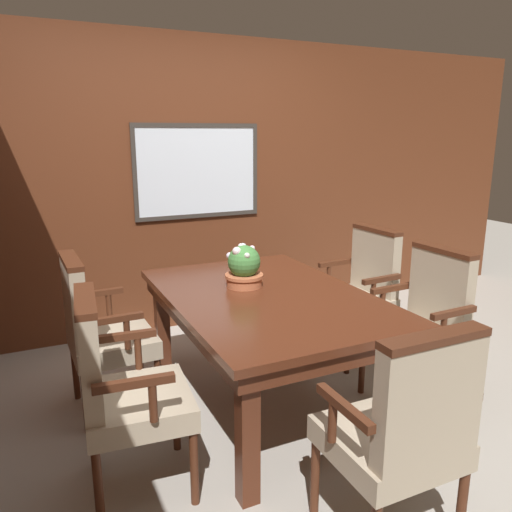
% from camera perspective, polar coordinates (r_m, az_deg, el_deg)
% --- Properties ---
extents(ground_plane, '(14.00, 14.00, 0.00)m').
position_cam_1_polar(ground_plane, '(3.17, 3.64, -17.90)').
color(ground_plane, '#A39E93').
extents(wall_back, '(7.20, 0.08, 2.45)m').
position_cam_1_polar(wall_back, '(4.32, -7.43, 7.92)').
color(wall_back, '#5B2D19').
rests_on(wall_back, ground_plane).
extents(dining_table, '(1.13, 1.68, 0.73)m').
position_cam_1_polar(dining_table, '(3.03, 1.22, -6.02)').
color(dining_table, '#4C2314').
rests_on(dining_table, ground_plane).
extents(chair_head_near, '(0.55, 0.49, 0.98)m').
position_cam_1_polar(chair_head_near, '(2.15, 16.44, -18.31)').
color(chair_head_near, '#472314').
rests_on(chair_head_near, ground_plane).
extents(chair_right_far, '(0.51, 0.57, 0.98)m').
position_cam_1_polar(chair_right_far, '(3.84, 11.93, -3.48)').
color(chair_right_far, '#472314').
rests_on(chair_right_far, ground_plane).
extents(chair_right_near, '(0.49, 0.56, 0.98)m').
position_cam_1_polar(chair_right_near, '(3.30, 18.61, -6.85)').
color(chair_right_near, '#472314').
rests_on(chair_right_near, ground_plane).
extents(chair_left_far, '(0.49, 0.56, 0.98)m').
position_cam_1_polar(chair_left_far, '(3.14, -17.53, -7.82)').
color(chair_left_far, '#472314').
rests_on(chair_left_far, ground_plane).
extents(chair_left_near, '(0.53, 0.58, 0.98)m').
position_cam_1_polar(chair_left_near, '(2.45, -15.21, -14.09)').
color(chair_left_near, '#472314').
rests_on(chair_left_near, ground_plane).
extents(potted_plant, '(0.24, 0.24, 0.27)m').
position_cam_1_polar(potted_plant, '(3.11, -1.39, -1.31)').
color(potted_plant, '#B2603D').
rests_on(potted_plant, dining_table).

